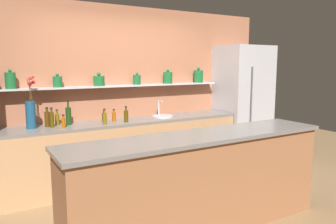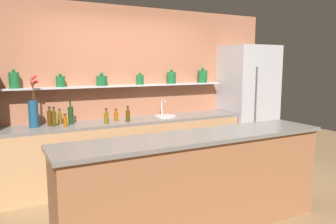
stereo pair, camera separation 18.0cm
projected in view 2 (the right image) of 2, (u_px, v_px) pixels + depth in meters
ground_plane at (174, 211)px, 3.88m from camera, size 12.00×12.00×0.00m
back_wall_unit at (124, 92)px, 5.09m from camera, size 5.20×0.28×2.60m
back_counter_unit at (129, 150)px, 4.86m from camera, size 3.58×0.62×0.92m
island_counter at (198, 183)px, 3.37m from camera, size 2.91×0.61×1.02m
refrigerator at (248, 104)px, 5.79m from camera, size 0.87×0.73×2.05m
flower_vase at (34, 111)px, 4.20m from camera, size 0.14×0.17×0.67m
sink_fixture at (165, 115)px, 5.09m from camera, size 0.33×0.33×0.25m
bottle_oil_0 at (60, 118)px, 4.46m from camera, size 0.06×0.06×0.21m
bottle_oil_1 at (106, 118)px, 4.46m from camera, size 0.06×0.06×0.22m
bottle_sauce_2 at (116, 116)px, 4.69m from camera, size 0.05×0.05×0.18m
bottle_wine_3 at (71, 115)px, 4.45m from camera, size 0.07×0.07×0.33m
bottle_spirit_4 at (50, 118)px, 4.32m from camera, size 0.07×0.07×0.26m
bottle_oil_5 at (128, 116)px, 4.63m from camera, size 0.06×0.06×0.23m
bottle_sauce_6 at (106, 116)px, 4.71m from camera, size 0.06×0.06×0.17m
bottle_oil_7 at (54, 118)px, 4.28m from camera, size 0.05×0.05×0.26m
bottle_sauce_8 at (65, 121)px, 4.24m from camera, size 0.05×0.05×0.17m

